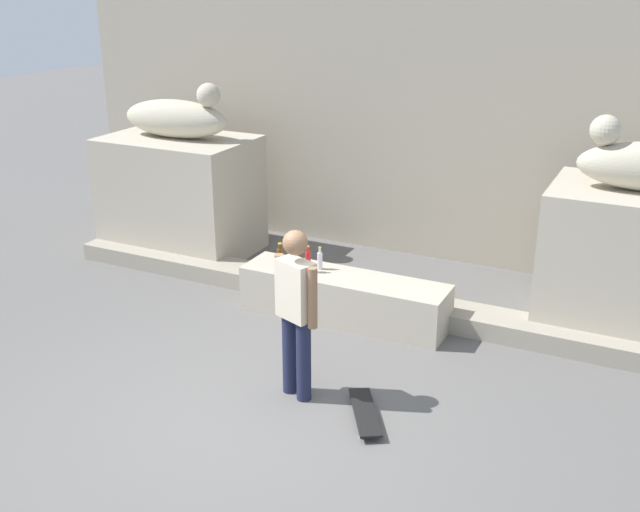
% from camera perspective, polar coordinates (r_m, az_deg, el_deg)
% --- Properties ---
extents(ground_plane, '(40.00, 40.00, 0.00)m').
position_cam_1_polar(ground_plane, '(7.10, -6.34, -12.07)').
color(ground_plane, '#605E5B').
extents(facade_wall, '(10.80, 0.60, 5.51)m').
position_cam_1_polar(facade_wall, '(10.60, 8.17, 14.76)').
color(facade_wall, '#ABA08C').
rests_on(facade_wall, ground_plane).
extents(pedestal_left, '(2.04, 1.38, 1.65)m').
position_cam_1_polar(pedestal_left, '(10.99, -10.41, 4.55)').
color(pedestal_left, '#B7AD99').
rests_on(pedestal_left, ground_plane).
extents(statue_reclining_left, '(1.62, 0.61, 0.78)m').
position_cam_1_polar(statue_reclining_left, '(10.72, -10.63, 10.21)').
color(statue_reclining_left, beige).
rests_on(statue_reclining_left, pedestal_left).
extents(ledge_block, '(2.45, 0.62, 0.53)m').
position_cam_1_polar(ledge_block, '(8.81, 1.80, -3.13)').
color(ledge_block, '#B7AD99').
rests_on(ledge_block, ground_plane).
extents(skater, '(0.51, 0.31, 1.67)m').
position_cam_1_polar(skater, '(6.99, -1.82, -3.89)').
color(skater, '#1E233F').
rests_on(skater, ground_plane).
extents(skateboard, '(0.59, 0.79, 0.08)m').
position_cam_1_polar(skateboard, '(7.05, 3.40, -11.64)').
color(skateboard, black).
rests_on(skateboard, ground_plane).
extents(bottle_brown, '(0.08, 0.08, 0.32)m').
position_cam_1_polar(bottle_brown, '(8.87, -3.01, -0.16)').
color(bottle_brown, '#593314').
rests_on(bottle_brown, ledge_block).
extents(bottle_clear, '(0.06, 0.06, 0.27)m').
position_cam_1_polar(bottle_clear, '(8.86, -0.01, -0.31)').
color(bottle_clear, silver).
rests_on(bottle_clear, ledge_block).
extents(bottle_red, '(0.06, 0.06, 0.32)m').
position_cam_1_polar(bottle_red, '(8.77, -0.91, -0.39)').
color(bottle_red, red).
rests_on(bottle_red, ledge_block).
extents(bottle_orange, '(0.06, 0.06, 0.28)m').
position_cam_1_polar(bottle_orange, '(8.92, -1.93, -0.17)').
color(bottle_orange, orange).
rests_on(bottle_orange, ledge_block).
extents(stair_step, '(8.15, 0.50, 0.22)m').
position_cam_1_polar(stair_step, '(9.20, 2.80, -3.12)').
color(stair_step, gray).
rests_on(stair_step, ground_plane).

